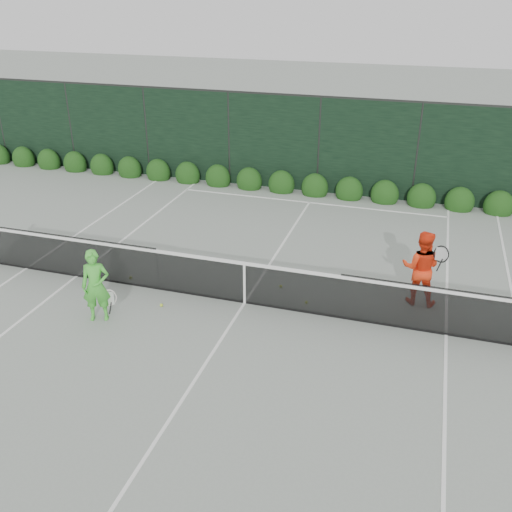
% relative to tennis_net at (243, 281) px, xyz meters
% --- Properties ---
extents(ground, '(80.00, 80.00, 0.00)m').
position_rel_tennis_net_xyz_m(ground, '(0.02, 0.00, -0.53)').
color(ground, gray).
rests_on(ground, ground).
extents(tennis_net, '(12.90, 0.10, 1.07)m').
position_rel_tennis_net_xyz_m(tennis_net, '(0.00, 0.00, 0.00)').
color(tennis_net, black).
rests_on(tennis_net, ground).
extents(player_woman, '(0.66, 0.55, 1.52)m').
position_rel_tennis_net_xyz_m(player_woman, '(-2.59, -1.45, 0.22)').
color(player_woman, green).
rests_on(player_woman, ground).
extents(player_man, '(0.91, 0.66, 1.64)m').
position_rel_tennis_net_xyz_m(player_man, '(3.51, 1.14, 0.29)').
color(player_man, '#FF3A15').
rests_on(player_man, ground).
extents(court_lines, '(11.03, 23.83, 0.01)m').
position_rel_tennis_net_xyz_m(court_lines, '(0.02, 0.00, -0.53)').
color(court_lines, white).
rests_on(court_lines, ground).
extents(windscreen_fence, '(32.00, 21.07, 3.06)m').
position_rel_tennis_net_xyz_m(windscreen_fence, '(0.02, -2.71, 0.98)').
color(windscreen_fence, black).
rests_on(windscreen_fence, ground).
extents(hedge_row, '(31.66, 0.65, 0.94)m').
position_rel_tennis_net_xyz_m(hedge_row, '(0.02, 7.15, -0.30)').
color(hedge_row, '#15360E').
rests_on(hedge_row, ground).
extents(tennis_balls, '(4.19, 1.61, 0.07)m').
position_rel_tennis_net_xyz_m(tennis_balls, '(-0.65, 0.21, -0.50)').
color(tennis_balls, '#CAE532').
rests_on(tennis_balls, ground).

